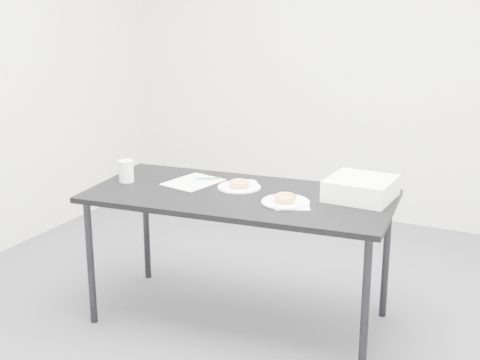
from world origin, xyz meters
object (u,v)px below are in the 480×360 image
at_px(table, 240,204).
at_px(plate_far, 239,187).
at_px(bakery_box, 361,188).
at_px(coffee_cup, 126,171).
at_px(donut_near, 286,198).
at_px(pen, 208,178).
at_px(plate_near, 285,202).
at_px(donut_far, 239,183).
at_px(scorecard, 193,182).

xyz_separation_m(table, plate_far, (-0.05, 0.10, 0.06)).
height_order(table, bakery_box, bakery_box).
bearing_deg(table, coffee_cup, -179.30).
relative_size(donut_near, coffee_cup, 0.93).
bearing_deg(table, donut_near, -14.50).
bearing_deg(donut_near, pen, 160.08).
xyz_separation_m(plate_near, donut_far, (-0.34, 0.14, 0.02)).
bearing_deg(coffee_cup, plate_near, 2.18).
distance_m(scorecard, bakery_box, 0.97).
bearing_deg(scorecard, bakery_box, 19.55).
bearing_deg(bakery_box, coffee_cup, -165.02).
bearing_deg(plate_near, donut_near, 0.00).
xyz_separation_m(pen, donut_near, (0.58, -0.21, 0.02)).
height_order(plate_near, donut_far, donut_far).
height_order(plate_far, coffee_cup, coffee_cup).
bearing_deg(scorecard, table, -1.71).
distance_m(donut_far, coffee_cup, 0.67).
distance_m(table, scorecard, 0.36).
xyz_separation_m(table, coffee_cup, (-0.69, -0.08, 0.12)).
bearing_deg(donut_far, plate_far, 90.00).
bearing_deg(donut_near, plate_far, 157.42).
relative_size(pen, donut_near, 1.22).
height_order(pen, plate_near, pen).
height_order(coffee_cup, bakery_box, coffee_cup).
bearing_deg(plate_near, table, 171.45).
bearing_deg(coffee_cup, plate_far, 15.63).
height_order(pen, donut_far, donut_far).
relative_size(plate_far, donut_far, 2.13).
height_order(table, donut_near, donut_near).
height_order(scorecard, donut_far, donut_far).
height_order(scorecard, pen, pen).
distance_m(table, bakery_box, 0.66).
bearing_deg(pen, donut_far, -47.34).
relative_size(scorecard, bakery_box, 0.94).
height_order(pen, coffee_cup, coffee_cup).
height_order(scorecard, plate_far, plate_far).
distance_m(coffee_cup, bakery_box, 1.34).
height_order(plate_near, coffee_cup, coffee_cup).
bearing_deg(coffee_cup, pen, 31.48).
bearing_deg(donut_far, donut_near, -22.58).
bearing_deg(donut_far, table, -62.03).
xyz_separation_m(plate_near, plate_far, (-0.34, 0.14, -0.00)).
bearing_deg(bakery_box, plate_far, -167.90).
bearing_deg(donut_near, bakery_box, 38.29).
xyz_separation_m(table, donut_far, (-0.05, 0.10, 0.08)).
bearing_deg(plate_near, bakery_box, 38.29).
relative_size(plate_far, bakery_box, 0.73).
relative_size(scorecard, plate_near, 1.24).
distance_m(pen, bakery_box, 0.91).
relative_size(pen, plate_far, 0.60).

